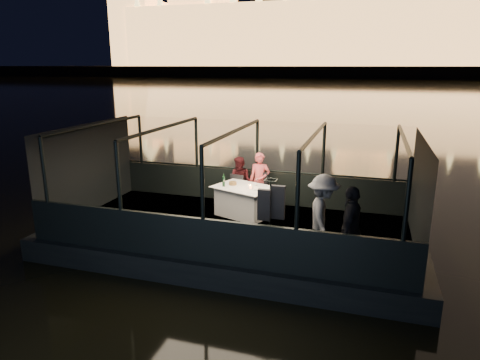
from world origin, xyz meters
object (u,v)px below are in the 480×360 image
(chair_port_right, at_px, (258,193))
(passenger_dark, at_px, (351,227))
(chair_port_left, at_px, (235,192))
(person_woman_coral, at_px, (260,181))
(passenger_stripe, at_px, (323,216))
(wine_bottle, at_px, (224,181))
(coat_stand, at_px, (270,213))
(dining_table_central, at_px, (244,201))
(person_man_maroon, at_px, (240,179))

(chair_port_right, distance_m, passenger_dark, 3.83)
(chair_port_left, relative_size, person_woman_coral, 0.58)
(passenger_stripe, relative_size, wine_bottle, 5.28)
(coat_stand, height_order, passenger_stripe, coat_stand)
(coat_stand, bearing_deg, chair_port_right, 109.81)
(wine_bottle, bearing_deg, coat_stand, -50.21)
(person_woman_coral, xyz_separation_m, wine_bottle, (-0.72, -0.85, 0.17))
(coat_stand, xyz_separation_m, passenger_stripe, (1.01, 0.27, -0.05))
(coat_stand, height_order, wine_bottle, coat_stand)
(person_woman_coral, relative_size, passenger_stripe, 0.89)
(dining_table_central, distance_m, wine_bottle, 0.73)
(coat_stand, xyz_separation_m, person_woman_coral, (-0.96, 2.87, -0.15))
(passenger_stripe, bearing_deg, passenger_dark, -137.08)
(passenger_dark, bearing_deg, coat_stand, -86.13)
(dining_table_central, height_order, chair_port_right, chair_port_right)
(dining_table_central, bearing_deg, passenger_dark, -39.83)
(person_woman_coral, bearing_deg, chair_port_right, -99.56)
(person_woman_coral, distance_m, wine_bottle, 1.13)
(chair_port_right, relative_size, passenger_stripe, 0.57)
(dining_table_central, xyz_separation_m, person_woman_coral, (0.22, 0.74, 0.36))
(dining_table_central, distance_m, passenger_stripe, 2.91)
(dining_table_central, xyz_separation_m, chair_port_right, (0.22, 0.55, 0.06))
(person_man_maroon, xyz_separation_m, passenger_stripe, (2.52, -2.63, 0.10))
(dining_table_central, bearing_deg, person_woman_coral, 73.28)
(dining_table_central, xyz_separation_m, person_man_maroon, (-0.33, 0.78, 0.36))
(chair_port_left, bearing_deg, person_woman_coral, 31.69)
(chair_port_left, height_order, wine_bottle, wine_bottle)
(passenger_stripe, bearing_deg, wine_bottle, 47.98)
(passenger_dark, xyz_separation_m, wine_bottle, (-3.25, 2.19, 0.06))
(chair_port_left, xyz_separation_m, coat_stand, (1.58, -2.64, 0.45))
(chair_port_left, relative_size, wine_bottle, 2.70)
(wine_bottle, bearing_deg, dining_table_central, 11.75)
(chair_port_left, distance_m, coat_stand, 3.11)
(passenger_stripe, bearing_deg, coat_stand, 96.08)
(passenger_stripe, bearing_deg, chair_port_left, 38.61)
(dining_table_central, relative_size, person_man_maroon, 1.07)
(chair_port_right, relative_size, passenger_dark, 0.59)
(dining_table_central, xyz_separation_m, passenger_stripe, (2.19, -1.85, 0.47))
(dining_table_central, relative_size, passenger_stripe, 0.85)
(chair_port_left, bearing_deg, chair_port_right, 14.55)
(passenger_stripe, xyz_separation_m, wine_bottle, (-2.69, 1.75, 0.06))
(coat_stand, distance_m, wine_bottle, 2.63)
(chair_port_left, height_order, person_woman_coral, person_woman_coral)
(dining_table_central, distance_m, passenger_dark, 3.62)
(passenger_dark, bearing_deg, person_woman_coral, -130.06)
(person_man_maroon, bearing_deg, passenger_stripe, -32.93)
(chair_port_right, distance_m, person_woman_coral, 0.36)
(chair_port_left, bearing_deg, coat_stand, -47.55)
(passenger_dark, bearing_deg, dining_table_central, -119.65)
(chair_port_right, xyz_separation_m, person_man_maroon, (-0.55, 0.23, 0.30))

